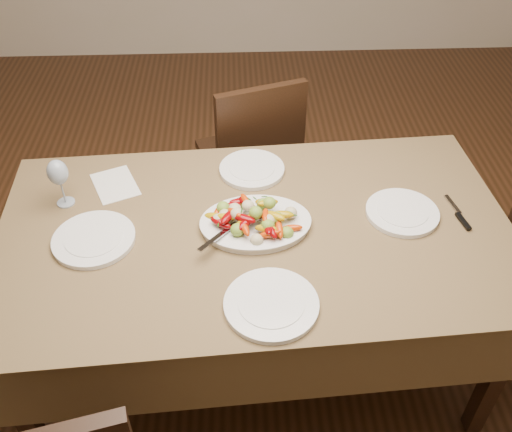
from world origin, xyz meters
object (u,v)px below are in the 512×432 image
at_px(plate_right, 402,213).
at_px(wine_glass, 60,182).
at_px(dining_table, 256,299).
at_px(plate_far, 252,169).
at_px(plate_near, 271,304).
at_px(chair_far, 247,156).
at_px(plate_left, 94,239).
at_px(serving_platter, 256,224).

distance_m(plate_right, wine_glass, 1.25).
bearing_deg(plate_right, dining_table, -174.04).
xyz_separation_m(plate_far, plate_near, (0.03, -0.70, 0.00)).
relative_size(chair_far, plate_far, 3.65).
bearing_deg(plate_far, dining_table, -89.69).
bearing_deg(plate_left, serving_platter, 5.06).
bearing_deg(dining_table, plate_near, -84.87).
relative_size(plate_left, plate_near, 0.97).
relative_size(dining_table, plate_far, 7.06).
xyz_separation_m(plate_right, wine_glass, (-1.24, 0.12, 0.09)).
bearing_deg(plate_right, chair_far, 124.36).
bearing_deg(plate_left, chair_far, 58.07).
bearing_deg(wine_glass, dining_table, -13.89).
relative_size(dining_table, plate_left, 6.42).
bearing_deg(chair_far, plate_far, 72.16).
height_order(plate_left, plate_right, same).
xyz_separation_m(serving_platter, plate_left, (-0.56, -0.05, -0.00)).
height_order(plate_left, plate_near, same).
xyz_separation_m(plate_left, wine_glass, (-0.14, 0.21, 0.09)).
bearing_deg(serving_platter, plate_near, -84.87).
relative_size(chair_far, plate_left, 3.32).
distance_m(chair_far, plate_left, 1.09).
bearing_deg(dining_table, plate_right, 5.96).
relative_size(chair_far, plate_near, 3.21).
xyz_separation_m(dining_table, plate_far, (-0.00, 0.34, 0.39)).
xyz_separation_m(plate_near, wine_glass, (-0.74, 0.53, 0.09)).
xyz_separation_m(chair_far, plate_right, (0.55, -0.80, 0.29)).
height_order(plate_left, plate_far, same).
relative_size(serving_platter, plate_far, 1.48).
bearing_deg(plate_near, chair_far, 91.91).
bearing_deg(plate_near, plate_right, 39.17).
distance_m(serving_platter, plate_near, 0.37).
bearing_deg(wine_glass, plate_left, -56.47).
relative_size(serving_platter, plate_right, 1.45).
distance_m(dining_table, plate_far, 0.52).
height_order(dining_table, plate_far, plate_far).
bearing_deg(chair_far, plate_left, 39.49).
xyz_separation_m(chair_far, plate_far, (0.01, -0.51, 0.29)).
distance_m(plate_right, plate_far, 0.61).
bearing_deg(wine_glass, plate_far, 13.56).
xyz_separation_m(dining_table, plate_left, (-0.57, -0.04, 0.39)).
bearing_deg(dining_table, plate_left, -176.14).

